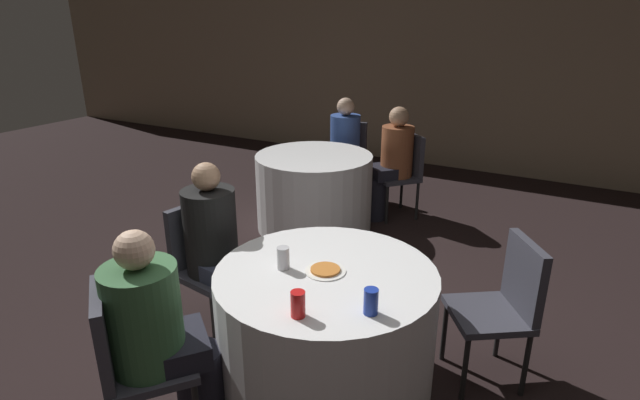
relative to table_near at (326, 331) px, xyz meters
The scene contains 17 objects.
ground_plane 0.39m from the table_near, 134.74° to the right, with size 16.00×16.00×0.00m, color black.
wall_back 4.79m from the table_near, 91.19° to the left, with size 16.00×0.06×2.80m.
table_near is the anchor object (origin of this frame).
table_far 2.28m from the table_near, 121.07° to the left, with size 1.12×1.12×0.73m.
chair_near_northeast 1.01m from the table_near, 34.12° to the left, with size 0.56×0.56×0.85m.
chair_near_southwest 1.01m from the table_near, 128.32° to the right, with size 0.56×0.56×0.85m.
chair_near_west 1.01m from the table_near, behind, with size 0.46×0.46×0.85m.
chair_far_northeast 2.72m from the table_near, 101.12° to the left, with size 0.57×0.57×0.85m.
chair_far_north 3.19m from the table_near, 113.80° to the left, with size 0.44×0.45×0.85m.
person_green_jacket 0.86m from the table_near, 128.32° to the right, with size 0.47×0.48×1.12m.
person_blue_shirt 3.04m from the table_near, 114.70° to the left, with size 0.35×0.50×1.14m.
person_floral_shirt 2.63m from the table_near, 103.95° to the left, with size 0.45×0.46×1.14m.
person_black_shirt 0.87m from the table_near, behind, with size 0.50×0.36×1.16m.
pizza_plate_near 0.37m from the table_near, 161.91° to the left, with size 0.21×0.21×0.02m.
soda_can_blue 0.60m from the table_near, 34.14° to the right, with size 0.07×0.07×0.12m.
soda_can_red 0.60m from the table_near, 78.79° to the right, with size 0.07×0.07×0.12m.
soda_can_silver 0.48m from the table_near, 160.51° to the right, with size 0.07×0.07×0.12m.
Camera 1 is at (1.17, -1.92, 1.99)m, focal length 28.00 mm.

